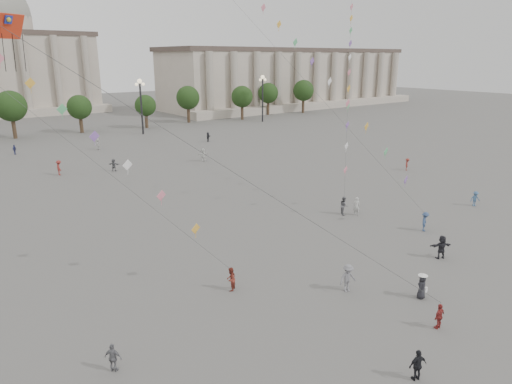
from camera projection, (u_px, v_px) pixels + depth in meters
ground at (391, 305)px, 28.02m from camera, size 360.00×360.00×0.00m
hall_east at (291, 78)px, 140.82m from camera, size 84.00×26.22×17.20m
tree_row at (49, 108)px, 85.90m from camera, size 137.12×5.12×8.00m
lamp_post_mid_east at (141, 96)px, 87.98m from camera, size 2.00×0.90×10.65m
lamp_post_far_east at (263, 90)px, 105.45m from camera, size 2.00×0.90×10.65m
person_crowd_0 at (14, 150)px, 71.09m from camera, size 0.88×0.90×1.52m
person_crowd_3 at (442, 247)px, 34.23m from camera, size 1.75×1.26×1.82m
person_crowd_4 at (98, 144)px, 74.76m from camera, size 1.43×1.77×1.89m
person_crowd_6 at (348, 278)px, 29.38m from camera, size 1.31×0.89×1.88m
person_crowd_7 at (203, 155)px, 66.24m from camera, size 1.80×0.59×1.93m
person_crowd_8 at (407, 164)px, 61.03m from camera, size 1.22×1.10×1.64m
person_crowd_9 at (208, 137)px, 81.80m from camera, size 1.57×1.34×1.70m
person_crowd_12 at (114, 165)px, 60.63m from camera, size 1.42×1.44×1.65m
person_crowd_13 at (356, 206)px, 43.71m from camera, size 0.77×0.76×1.79m
person_crowd_14 at (475, 199)px, 46.36m from camera, size 1.17×1.00×1.57m
person_crowd_17 at (59, 168)px, 58.54m from camera, size 0.76×1.28×1.94m
tourist_0 at (439, 316)px, 25.37m from camera, size 0.90×0.41×1.52m
tourist_1 at (418, 365)px, 21.29m from camera, size 1.00×0.66×1.59m
tourist_3 at (113, 358)px, 21.89m from camera, size 0.85×0.90×1.49m
kite_flyer_0 at (231, 279)px, 29.53m from camera, size 0.98×0.95×1.59m
kite_flyer_1 at (425, 222)px, 39.66m from camera, size 1.29×1.11×1.73m
kite_flyer_2 at (344, 205)px, 43.89m from camera, size 1.04×1.09×1.78m
hat_person at (422, 286)px, 28.56m from camera, size 0.91×0.74×1.69m
dragon_kite at (11, 47)px, 19.55m from camera, size 10.04×6.42×25.51m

